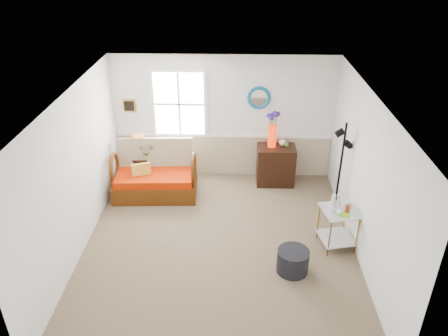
{
  "coord_description": "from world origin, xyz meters",
  "views": [
    {
      "loc": [
        0.26,
        -5.82,
        4.66
      ],
      "look_at": [
        0.07,
        0.45,
        1.25
      ],
      "focal_mm": 35.0,
      "sensor_mm": 36.0,
      "label": 1
    }
  ],
  "objects_px": {
    "cabinet": "(276,165)",
    "ottoman": "(293,261)",
    "side_table": "(337,228)",
    "floor_lamp": "(340,172)",
    "lamp_stand": "(142,171)",
    "loveseat": "(154,171)"
  },
  "relations": [
    {
      "from": "cabinet",
      "to": "side_table",
      "type": "bearing_deg",
      "value": -67.62
    },
    {
      "from": "loveseat",
      "to": "cabinet",
      "type": "height_order",
      "value": "loveseat"
    },
    {
      "from": "side_table",
      "to": "floor_lamp",
      "type": "distance_m",
      "value": 1.04
    },
    {
      "from": "side_table",
      "to": "ottoman",
      "type": "xyz_separation_m",
      "value": [
        -0.79,
        -0.65,
        -0.16
      ]
    },
    {
      "from": "side_table",
      "to": "ottoman",
      "type": "relative_size",
      "value": 1.44
    },
    {
      "from": "cabinet",
      "to": "lamp_stand",
      "type": "bearing_deg",
      "value": -177.61
    },
    {
      "from": "loveseat",
      "to": "ottoman",
      "type": "bearing_deg",
      "value": -43.97
    },
    {
      "from": "cabinet",
      "to": "ottoman",
      "type": "relative_size",
      "value": 1.67
    },
    {
      "from": "lamp_stand",
      "to": "ottoman",
      "type": "bearing_deg",
      "value": -42.32
    },
    {
      "from": "side_table",
      "to": "cabinet",
      "type": "bearing_deg",
      "value": 112.82
    },
    {
      "from": "cabinet",
      "to": "ottoman",
      "type": "height_order",
      "value": "cabinet"
    },
    {
      "from": "loveseat",
      "to": "floor_lamp",
      "type": "distance_m",
      "value": 3.51
    },
    {
      "from": "cabinet",
      "to": "side_table",
      "type": "xyz_separation_m",
      "value": [
        0.87,
        -2.07,
        -0.06
      ]
    },
    {
      "from": "lamp_stand",
      "to": "ottoman",
      "type": "relative_size",
      "value": 1.27
    },
    {
      "from": "cabinet",
      "to": "side_table",
      "type": "distance_m",
      "value": 2.24
    },
    {
      "from": "loveseat",
      "to": "side_table",
      "type": "xyz_separation_m",
      "value": [
        3.29,
        -1.55,
        -0.17
      ]
    },
    {
      "from": "loveseat",
      "to": "cabinet",
      "type": "xyz_separation_m",
      "value": [
        2.42,
        0.52,
        -0.11
      ]
    },
    {
      "from": "loveseat",
      "to": "cabinet",
      "type": "bearing_deg",
      "value": 9.51
    },
    {
      "from": "ottoman",
      "to": "loveseat",
      "type": "bearing_deg",
      "value": 138.69
    },
    {
      "from": "ottoman",
      "to": "lamp_stand",
      "type": "bearing_deg",
      "value": 137.68
    },
    {
      "from": "side_table",
      "to": "loveseat",
      "type": "bearing_deg",
      "value": 154.8
    },
    {
      "from": "lamp_stand",
      "to": "floor_lamp",
      "type": "xyz_separation_m",
      "value": [
        3.75,
        -1.08,
        0.63
      ]
    }
  ]
}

